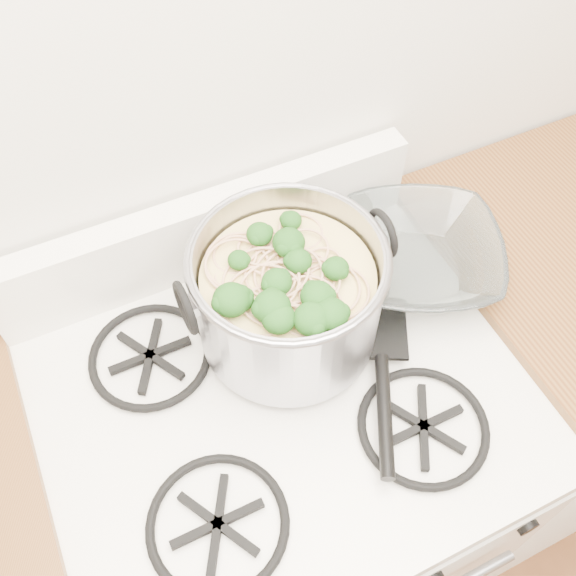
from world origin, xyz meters
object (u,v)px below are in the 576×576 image
Objects in this scene: gas_range at (284,490)px; glass_bowl at (417,262)px; stock_pot at (288,296)px; spatula at (380,328)px.

glass_bowl is at bearing 20.11° from gas_range.
spatula is at bearing -27.69° from stock_pot.
stock_pot reaches higher than glass_bowl.
gas_range is 0.53m from spatula.
spatula is (0.19, 0.03, 0.50)m from gas_range.
stock_pot reaches higher than gas_range.
gas_range is 0.61m from glass_bowl.
stock_pot is at bearing 60.47° from gas_range.
gas_range is 8.08× the size of glass_bowl.
spatula reaches higher than gas_range.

